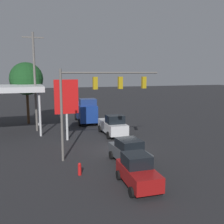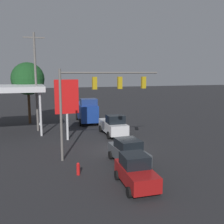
# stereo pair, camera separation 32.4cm
# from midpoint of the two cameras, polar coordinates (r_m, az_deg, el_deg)

# --- Properties ---
(ground_plane) EXTENTS (200.00, 200.00, 0.00)m
(ground_plane) POSITION_cam_midpoint_polar(r_m,az_deg,el_deg) (22.98, 1.21, -8.73)
(ground_plane) COLOR #262628
(traffic_signal_assembly) EXTENTS (8.36, 0.43, 7.28)m
(traffic_signal_assembly) POSITION_cam_midpoint_polar(r_m,az_deg,el_deg) (20.24, -3.39, 4.62)
(traffic_signal_assembly) COLOR slate
(traffic_signal_assembly) RESTS_ON ground
(utility_pole) EXTENTS (2.40, 0.26, 11.59)m
(utility_pole) POSITION_cam_midpoint_polar(r_m,az_deg,el_deg) (30.96, -17.51, 6.90)
(utility_pole) COLOR slate
(utility_pole) RESTS_ON ground
(gas_station_canopy) EXTENTS (8.88, 7.33, 5.50)m
(gas_station_canopy) POSITION_cam_midpoint_polar(r_m,az_deg,el_deg) (31.46, -23.92, 4.80)
(gas_station_canopy) COLOR silver
(gas_station_canopy) RESTS_ON ground
(price_sign) EXTENTS (2.45, 0.27, 6.31)m
(price_sign) POSITION_cam_midpoint_polar(r_m,az_deg,el_deg) (26.02, -10.75, 3.00)
(price_sign) COLOR silver
(price_sign) RESTS_ON ground
(pickup_parked) EXTENTS (2.31, 5.22, 2.40)m
(pickup_parked) POSITION_cam_midpoint_polar(r_m,az_deg,el_deg) (28.17, -0.13, -3.07)
(pickup_parked) COLOR silver
(pickup_parked) RESTS_ON ground
(sedan_waiting) EXTENTS (2.20, 4.47, 1.93)m
(sedan_waiting) POSITION_cam_midpoint_polar(r_m,az_deg,el_deg) (19.53, 3.41, -9.03)
(sedan_waiting) COLOR #474C51
(sedan_waiting) RESTS_ON ground
(hatchback_crossing) EXTENTS (2.10, 3.87, 1.97)m
(hatchback_crossing) POSITION_cam_midpoint_polar(r_m,az_deg,el_deg) (15.93, 5.29, -13.32)
(hatchback_crossing) COLOR maroon
(hatchback_crossing) RESTS_ON ground
(delivery_truck) EXTENTS (2.93, 6.95, 3.58)m
(delivery_truck) POSITION_cam_midpoint_polar(r_m,az_deg,el_deg) (35.33, -6.30, 0.29)
(delivery_truck) COLOR navy
(delivery_truck) RESTS_ON ground
(street_tree) EXTENTS (4.43, 4.43, 8.40)m
(street_tree) POSITION_cam_midpoint_polar(r_m,az_deg,el_deg) (36.04, -19.23, 7.15)
(street_tree) COLOR #4C331E
(street_tree) RESTS_ON ground
(fire_hydrant) EXTENTS (0.24, 0.24, 0.88)m
(fire_hydrant) POSITION_cam_midpoint_polar(r_m,az_deg,el_deg) (17.73, -7.95, -12.77)
(fire_hydrant) COLOR red
(fire_hydrant) RESTS_ON ground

